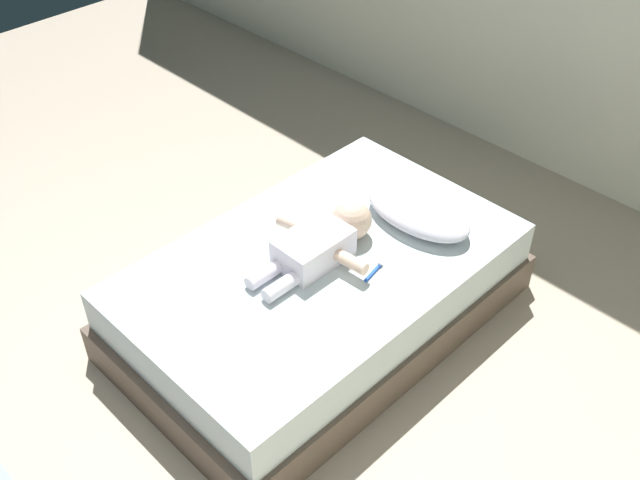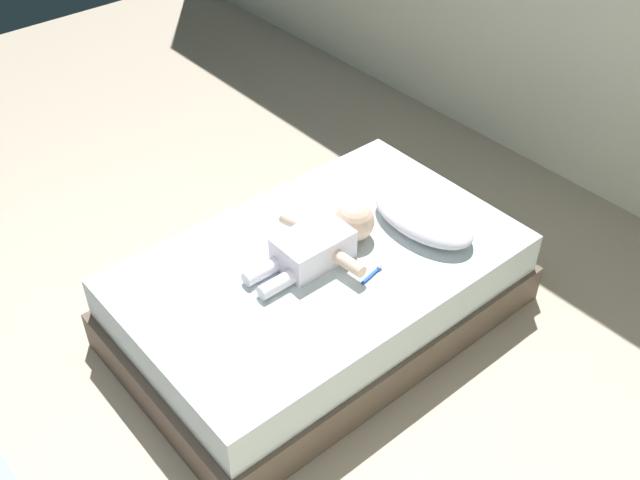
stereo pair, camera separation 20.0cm
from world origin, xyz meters
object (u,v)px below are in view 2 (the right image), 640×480
(baby, at_px, (324,241))
(toothbrush, at_px, (373,274))
(bed, at_px, (320,291))
(pillow, at_px, (423,216))

(baby, xyz_separation_m, toothbrush, (0.24, 0.06, -0.07))
(toothbrush, bearing_deg, bed, -157.23)
(pillow, bearing_deg, baby, -107.02)
(baby, relative_size, toothbrush, 4.74)
(baby, bearing_deg, toothbrush, 15.00)
(toothbrush, bearing_deg, baby, -165.00)
(bed, height_order, pillow, pillow)
(pillow, height_order, toothbrush, pillow)
(bed, xyz_separation_m, toothbrush, (0.23, 0.10, 0.21))
(bed, bearing_deg, baby, 104.78)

